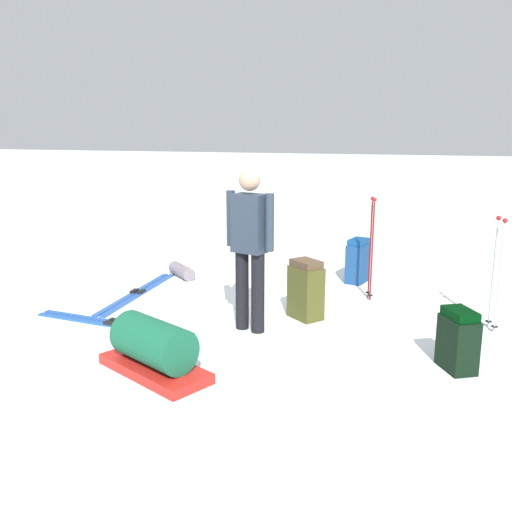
{
  "coord_description": "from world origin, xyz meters",
  "views": [
    {
      "loc": [
        -5.81,
        -1.85,
        2.11
      ],
      "look_at": [
        0.0,
        0.0,
        0.7
      ],
      "focal_mm": 39.27,
      "sensor_mm": 36.0,
      "label": 1
    }
  ],
  "objects_px": {
    "skier_standing": "(250,242)",
    "sleeping_mat_rolled": "(182,271)",
    "backpack_small_spare": "(358,261)",
    "backpack_large_dark": "(306,290)",
    "backpack_bright": "(458,340)",
    "ski_pair_near": "(138,293)",
    "ski_pair_far": "(113,324)",
    "ski_poles_planted_near": "(372,243)",
    "ski_poles_planted_far": "(497,268)",
    "gear_sled": "(154,349)"
  },
  "relations": [
    {
      "from": "ski_poles_planted_near",
      "to": "ski_pair_near",
      "type": "bearing_deg",
      "value": 103.79
    },
    {
      "from": "backpack_small_spare",
      "to": "ski_pair_near",
      "type": "bearing_deg",
      "value": 118.55
    },
    {
      "from": "ski_pair_near",
      "to": "ski_poles_planted_far",
      "type": "bearing_deg",
      "value": -90.24
    },
    {
      "from": "ski_pair_near",
      "to": "ski_pair_far",
      "type": "relative_size",
      "value": 0.99
    },
    {
      "from": "backpack_bright",
      "to": "sleeping_mat_rolled",
      "type": "xyz_separation_m",
      "value": [
        2.14,
        3.67,
        -0.18
      ]
    },
    {
      "from": "ski_pair_far",
      "to": "ski_poles_planted_near",
      "type": "height_order",
      "value": "ski_poles_planted_near"
    },
    {
      "from": "backpack_large_dark",
      "to": "gear_sled",
      "type": "bearing_deg",
      "value": 152.87
    },
    {
      "from": "sleeping_mat_rolled",
      "to": "ski_poles_planted_near",
      "type": "bearing_deg",
      "value": -94.8
    },
    {
      "from": "ski_poles_planted_far",
      "to": "skier_standing",
      "type": "bearing_deg",
      "value": 107.98
    },
    {
      "from": "sleeping_mat_rolled",
      "to": "backpack_small_spare",
      "type": "bearing_deg",
      "value": -78.45
    },
    {
      "from": "backpack_large_dark",
      "to": "ski_poles_planted_far",
      "type": "height_order",
      "value": "ski_poles_planted_far"
    },
    {
      "from": "backpack_small_spare",
      "to": "gear_sled",
      "type": "height_order",
      "value": "backpack_small_spare"
    },
    {
      "from": "ski_poles_planted_near",
      "to": "gear_sled",
      "type": "distance_m",
      "value": 3.23
    },
    {
      "from": "ski_pair_far",
      "to": "backpack_small_spare",
      "type": "bearing_deg",
      "value": -42.15
    },
    {
      "from": "ski_poles_planted_near",
      "to": "gear_sled",
      "type": "xyz_separation_m",
      "value": [
        -2.8,
        1.54,
        -0.49
      ]
    },
    {
      "from": "ski_pair_far",
      "to": "gear_sled",
      "type": "height_order",
      "value": "gear_sled"
    },
    {
      "from": "ski_pair_far",
      "to": "ski_pair_near",
      "type": "bearing_deg",
      "value": 16.02
    },
    {
      "from": "ski_pair_far",
      "to": "backpack_small_spare",
      "type": "relative_size",
      "value": 3.19
    },
    {
      "from": "ski_poles_planted_near",
      "to": "ski_poles_planted_far",
      "type": "distance_m",
      "value": 1.55
    },
    {
      "from": "ski_poles_planted_near",
      "to": "ski_poles_planted_far",
      "type": "relative_size",
      "value": 1.06
    },
    {
      "from": "backpack_large_dark",
      "to": "backpack_small_spare",
      "type": "height_order",
      "value": "backpack_large_dark"
    },
    {
      "from": "sleeping_mat_rolled",
      "to": "ski_pair_far",
      "type": "bearing_deg",
      "value": -176.33
    },
    {
      "from": "skier_standing",
      "to": "sleeping_mat_rolled",
      "type": "relative_size",
      "value": 3.09
    },
    {
      "from": "ski_poles_planted_far",
      "to": "gear_sled",
      "type": "distance_m",
      "value": 3.6
    },
    {
      "from": "ski_pair_near",
      "to": "skier_standing",
      "type": "bearing_deg",
      "value": -114.33
    },
    {
      "from": "backpack_bright",
      "to": "backpack_small_spare",
      "type": "relative_size",
      "value": 0.91
    },
    {
      "from": "skier_standing",
      "to": "sleeping_mat_rolled",
      "type": "distance_m",
      "value": 2.53
    },
    {
      "from": "ski_pair_far",
      "to": "ski_poles_planted_far",
      "type": "relative_size",
      "value": 1.61
    },
    {
      "from": "ski_pair_far",
      "to": "backpack_large_dark",
      "type": "height_order",
      "value": "backpack_large_dark"
    },
    {
      "from": "backpack_small_spare",
      "to": "sleeping_mat_rolled",
      "type": "relative_size",
      "value": 1.11
    },
    {
      "from": "sleeping_mat_rolled",
      "to": "skier_standing",
      "type": "bearing_deg",
      "value": -137.33
    },
    {
      "from": "backpack_bright",
      "to": "ski_poles_planted_near",
      "type": "relative_size",
      "value": 0.44
    },
    {
      "from": "backpack_large_dark",
      "to": "backpack_bright",
      "type": "xyz_separation_m",
      "value": [
        -0.95,
        -1.58,
        -0.06
      ]
    },
    {
      "from": "ski_pair_far",
      "to": "sleeping_mat_rolled",
      "type": "xyz_separation_m",
      "value": [
        2.05,
        0.13,
        0.08
      ]
    },
    {
      "from": "backpack_bright",
      "to": "gear_sled",
      "type": "distance_m",
      "value": 2.67
    },
    {
      "from": "ski_pair_far",
      "to": "ski_poles_planted_near",
      "type": "distance_m",
      "value": 3.22
    },
    {
      "from": "backpack_small_spare",
      "to": "ski_poles_planted_near",
      "type": "distance_m",
      "value": 0.87
    },
    {
      "from": "sleeping_mat_rolled",
      "to": "ski_poles_planted_far",
      "type": "bearing_deg",
      "value": -103.18
    },
    {
      "from": "ski_pair_far",
      "to": "skier_standing",
      "type": "bearing_deg",
      "value": -78.29
    },
    {
      "from": "backpack_small_spare",
      "to": "ski_poles_planted_near",
      "type": "xyz_separation_m",
      "value": [
        -0.72,
        -0.25,
        0.41
      ]
    },
    {
      "from": "backpack_large_dark",
      "to": "backpack_bright",
      "type": "distance_m",
      "value": 1.85
    },
    {
      "from": "backpack_bright",
      "to": "gear_sled",
      "type": "height_order",
      "value": "backpack_bright"
    },
    {
      "from": "ski_pair_near",
      "to": "ski_pair_far",
      "type": "xyz_separation_m",
      "value": [
        -1.12,
        -0.32,
        -0.0
      ]
    },
    {
      "from": "skier_standing",
      "to": "backpack_small_spare",
      "type": "bearing_deg",
      "value": -20.32
    },
    {
      "from": "sleeping_mat_rolled",
      "to": "ski_pair_near",
      "type": "bearing_deg",
      "value": 168.49
    },
    {
      "from": "skier_standing",
      "to": "backpack_small_spare",
      "type": "xyz_separation_m",
      "value": [
        2.25,
        -0.83,
        -0.65
      ]
    },
    {
      "from": "ski_pair_far",
      "to": "sleeping_mat_rolled",
      "type": "distance_m",
      "value": 2.06
    },
    {
      "from": "backpack_bright",
      "to": "ski_poles_planted_near",
      "type": "height_order",
      "value": "ski_poles_planted_near"
    },
    {
      "from": "ski_poles_planted_far",
      "to": "ski_pair_near",
      "type": "bearing_deg",
      "value": 89.76
    },
    {
      "from": "ski_poles_planted_far",
      "to": "backpack_large_dark",
      "type": "bearing_deg",
      "value": 97.07
    }
  ]
}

